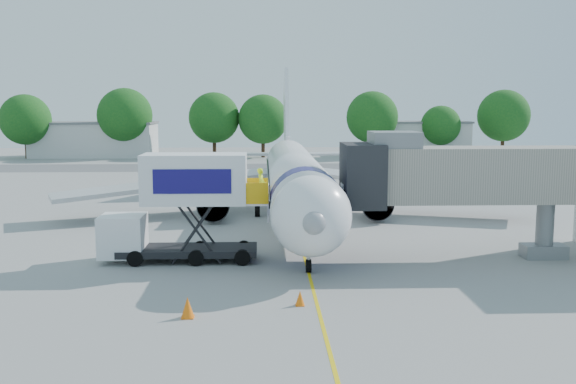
{
  "coord_description": "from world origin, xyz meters",
  "views": [
    {
      "loc": [
        -2.09,
        -39.27,
        7.98
      ],
      "look_at": [
        -0.8,
        -4.49,
        3.2
      ],
      "focal_mm": 40.0,
      "sensor_mm": 36.0,
      "label": 1
    }
  ],
  "objects_px": {
    "aircraft": "(295,178)",
    "catering_hiloader": "(182,208)",
    "ground_tug": "(357,314)",
    "jet_bridge": "(461,176)"
  },
  "relations": [
    {
      "from": "jet_bridge",
      "to": "catering_hiloader",
      "type": "xyz_separation_m",
      "value": [
        -14.26,
        -0.0,
        -1.58
      ]
    },
    {
      "from": "aircraft",
      "to": "catering_hiloader",
      "type": "distance_m",
      "value": 12.77
    },
    {
      "from": "jet_bridge",
      "to": "catering_hiloader",
      "type": "distance_m",
      "value": 14.35
    },
    {
      "from": "jet_bridge",
      "to": "ground_tug",
      "type": "bearing_deg",
      "value": -122.31
    },
    {
      "from": "aircraft",
      "to": "ground_tug",
      "type": "bearing_deg",
      "value": -87.1
    },
    {
      "from": "catering_hiloader",
      "to": "ground_tug",
      "type": "relative_size",
      "value": 2.2
    },
    {
      "from": "aircraft",
      "to": "catering_hiloader",
      "type": "height_order",
      "value": "aircraft"
    },
    {
      "from": "jet_bridge",
      "to": "catering_hiloader",
      "type": "bearing_deg",
      "value": -179.99
    },
    {
      "from": "catering_hiloader",
      "to": "ground_tug",
      "type": "bearing_deg",
      "value": -55.82
    },
    {
      "from": "catering_hiloader",
      "to": "aircraft",
      "type": "bearing_deg",
      "value": 60.59
    }
  ]
}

